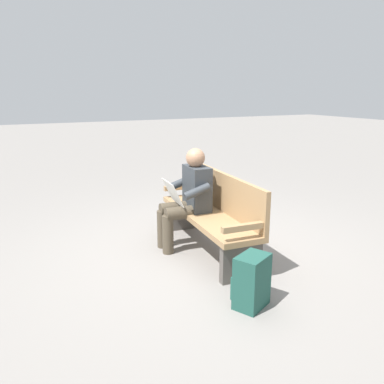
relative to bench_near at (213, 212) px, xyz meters
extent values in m
plane|color=gray|center=(0.01, 0.07, -0.46)|extent=(40.00, 40.00, 0.00)
cube|color=#9E7A51|center=(0.01, 0.07, -0.04)|extent=(1.83, 0.62, 0.06)
cube|color=#9E7A51|center=(-0.01, -0.14, 0.22)|extent=(1.80, 0.19, 0.45)
cube|color=#9E7A51|center=(-0.84, 0.14, 0.11)|extent=(0.10, 0.48, 0.06)
cube|color=#9E7A51|center=(0.85, 0.00, 0.11)|extent=(0.10, 0.48, 0.06)
cube|color=#4C4742|center=(-0.79, 0.13, -0.26)|extent=(0.11, 0.44, 0.39)
cube|color=#4C4742|center=(0.80, 0.01, -0.26)|extent=(0.11, 0.44, 0.39)
cube|color=#33383D|center=(0.21, 0.10, 0.25)|extent=(0.42, 0.25, 0.52)
sphere|color=#A87A5B|center=(0.21, 0.12, 0.61)|extent=(0.22, 0.22, 0.22)
cylinder|color=#4C4233|center=(0.13, 0.32, 0.01)|extent=(0.18, 0.43, 0.15)
cylinder|color=#4C4233|center=(0.33, 0.31, 0.01)|extent=(0.18, 0.43, 0.15)
cylinder|color=#4C4233|center=(0.14, 0.51, -0.23)|extent=(0.13, 0.13, 0.45)
cylinder|color=#4C4233|center=(0.34, 0.49, -0.23)|extent=(0.13, 0.13, 0.45)
cylinder|color=#33383D|center=(-0.02, 0.22, 0.28)|extent=(0.11, 0.32, 0.18)
cylinder|color=#33383D|center=(0.46, 0.19, 0.28)|extent=(0.11, 0.32, 0.18)
cube|color=silver|center=(0.23, 0.40, 0.23)|extent=(0.41, 0.16, 0.27)
cube|color=#1E4C42|center=(-1.24, 0.32, -0.22)|extent=(0.33, 0.37, 0.47)
cube|color=#23574C|center=(-1.12, 0.38, -0.29)|extent=(0.13, 0.21, 0.21)
camera|label=1|loc=(-3.74, 2.14, 1.36)|focal=36.76mm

